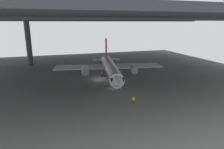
% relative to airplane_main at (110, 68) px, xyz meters
% --- Properties ---
extents(ground_plane, '(110.00, 110.00, 0.00)m').
position_rel_airplane_main_xyz_m(ground_plane, '(-3.20, 0.58, -3.39)').
color(ground_plane, gray).
extents(hangar_structure, '(121.00, 99.00, 19.06)m').
position_rel_airplane_main_xyz_m(hangar_structure, '(-3.31, 14.38, 15.01)').
color(hangar_structure, '#4C4F54').
rests_on(hangar_structure, ground_plane).
extents(airplane_main, '(34.52, 35.32, 11.14)m').
position_rel_airplane_main_xyz_m(airplane_main, '(0.00, 0.00, 0.00)').
color(airplane_main, white).
rests_on(airplane_main, ground_plane).
extents(boarding_stairs, '(4.32, 2.15, 4.59)m').
position_rel_airplane_main_xyz_m(boarding_stairs, '(-2.32, -9.58, -2.66)').
color(boarding_stairs, slate).
rests_on(boarding_stairs, ground_plane).
extents(crew_worker_near_nose, '(0.55, 0.24, 1.74)m').
position_rel_airplane_main_xyz_m(crew_worker_near_nose, '(-1.00, -20.00, -2.39)').
color(crew_worker_near_nose, '#232838').
rests_on(crew_worker_near_nose, ground_plane).
extents(crew_worker_by_stairs, '(0.25, 0.55, 1.69)m').
position_rel_airplane_main_xyz_m(crew_worker_by_stairs, '(-0.90, -7.34, -2.42)').
color(crew_worker_by_stairs, '#232838').
rests_on(crew_worker_by_stairs, ground_plane).
extents(traffic_cone_orange, '(0.36, 0.36, 0.60)m').
position_rel_airplane_main_xyz_m(traffic_cone_orange, '(0.30, -18.47, -3.10)').
color(traffic_cone_orange, black).
rests_on(traffic_cone_orange, ground_plane).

